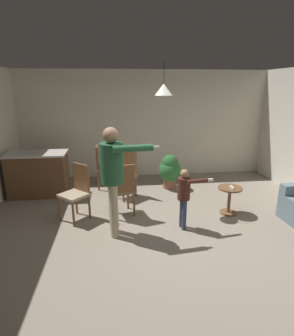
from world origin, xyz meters
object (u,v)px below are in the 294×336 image
at_px(person_child, 184,192).
at_px(kitchen_counter, 38,174).
at_px(dining_chair_near_wall, 123,188).
at_px(person_adult, 113,170).
at_px(dining_chair_centre_back, 103,165).
at_px(potted_plant_corner, 170,170).
at_px(side_table_by_couch, 229,197).
at_px(dining_chair_spare, 77,190).
at_px(dining_chair_by_counter, 126,172).
at_px(spare_remote_on_table, 232,187).

bearing_deg(person_child, kitchen_counter, -132.19).
bearing_deg(dining_chair_near_wall, kitchen_counter, 129.72).
height_order(person_adult, dining_chair_centre_back, person_adult).
distance_m(person_adult, potted_plant_corner, 2.45).
distance_m(side_table_by_couch, dining_chair_spare, 2.79).
relative_size(dining_chair_centre_back, dining_chair_spare, 1.00).
relative_size(person_adult, dining_chair_near_wall, 1.74).
distance_m(dining_chair_near_wall, dining_chair_spare, 0.80).
bearing_deg(person_child, dining_chair_centre_back, -155.63).
distance_m(dining_chair_by_counter, dining_chair_centre_back, 0.81).
bearing_deg(dining_chair_centre_back, spare_remote_on_table, 53.33).
bearing_deg(spare_remote_on_table, dining_chair_spare, 176.71).
height_order(kitchen_counter, dining_chair_spare, dining_chair_spare).
height_order(person_child, potted_plant_corner, person_child).
height_order(person_child, dining_chair_by_counter, person_child).
bearing_deg(spare_remote_on_table, person_child, -157.75).
bearing_deg(kitchen_counter, dining_chair_near_wall, -34.65).
xyz_separation_m(side_table_by_couch, potted_plant_corner, (-0.84, 1.47, 0.11)).
bearing_deg(dining_chair_centre_back, side_table_by_couch, 53.96).
relative_size(dining_chair_spare, potted_plant_corner, 1.26).
distance_m(person_adult, person_child, 1.23).
bearing_deg(spare_remote_on_table, person_adult, -167.64).
xyz_separation_m(person_adult, spare_remote_on_table, (2.14, 0.47, -0.54)).
bearing_deg(dining_chair_by_counter, person_child, 169.99).
bearing_deg(person_child, dining_chair_near_wall, -129.50).
height_order(dining_chair_spare, spare_remote_on_table, dining_chair_spare).
distance_m(dining_chair_near_wall, potted_plant_corner, 1.76).
relative_size(dining_chair_by_counter, dining_chair_centre_back, 1.00).
height_order(person_child, dining_chair_centre_back, person_child).
relative_size(person_adult, potted_plant_corner, 2.18).
bearing_deg(dining_chair_spare, person_child, -154.18).
bearing_deg(dining_chair_spare, dining_chair_by_counter, -90.34).
xyz_separation_m(person_child, dining_chair_centre_back, (-1.41, 2.14, -0.10)).
bearing_deg(dining_chair_centre_back, dining_chair_by_counter, 38.96).
distance_m(kitchen_counter, person_adult, 2.57).
height_order(side_table_by_couch, dining_chair_centre_back, dining_chair_centre_back).
height_order(person_child, dining_chair_spare, person_child).
bearing_deg(kitchen_counter, dining_chair_spare, -51.90).
distance_m(side_table_by_couch, spare_remote_on_table, 0.22).
bearing_deg(side_table_by_couch, dining_chair_spare, 177.70).
bearing_deg(spare_remote_on_table, side_table_by_couch, 104.74).
distance_m(person_child, spare_remote_on_table, 1.08).
bearing_deg(dining_chair_near_wall, dining_chair_by_counter, 68.04).
relative_size(kitchen_counter, dining_chair_near_wall, 1.26).
xyz_separation_m(side_table_by_couch, dining_chair_by_counter, (-1.87, 1.06, 0.22)).
bearing_deg(person_adult, spare_remote_on_table, 95.78).
bearing_deg(side_table_by_couch, person_adult, -166.32).
xyz_separation_m(person_child, dining_chair_spare, (-1.80, 0.57, -0.10)).
distance_m(person_child, potted_plant_corner, 1.95).
height_order(person_adult, dining_chair_near_wall, person_adult).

